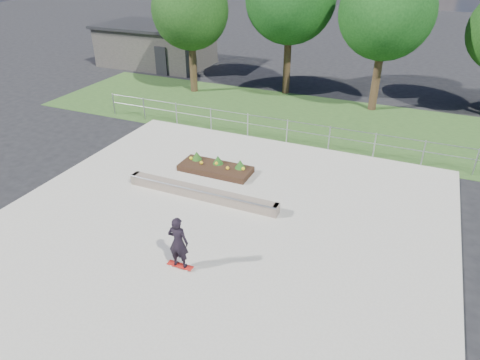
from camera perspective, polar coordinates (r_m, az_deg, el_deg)
name	(u,v)px	position (r m, az deg, el deg)	size (l,w,h in m)	color
ground	(217,227)	(14.43, -3.12, -6.33)	(120.00, 120.00, 0.00)	black
grass_verge	(306,119)	(23.65, 8.84, 8.04)	(30.00, 8.00, 0.02)	#28471C
concrete_slab	(217,227)	(14.41, -3.12, -6.23)	(15.00, 15.00, 0.06)	#9E9A8C
fence	(287,128)	(20.23, 6.31, 6.86)	(20.06, 0.06, 1.20)	gray
building	(156,45)	(35.11, -11.10, 17.29)	(8.40, 5.40, 3.00)	#32302C
tree_far_left	(190,11)	(27.25, -6.66, 21.49)	(4.55, 4.55, 7.15)	#302213
tree_mid_right	(387,12)	(24.78, 18.96, 20.38)	(4.90, 4.90, 7.70)	#342215
grind_ledge	(201,193)	(15.84, -5.19, -1.75)	(6.00, 0.44, 0.43)	#695A4D
planter_bed	(216,167)	(17.69, -3.22, 1.74)	(3.00, 1.20, 0.61)	black
skateboarder	(178,243)	(12.28, -8.23, -8.26)	(0.80, 0.45, 1.73)	white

